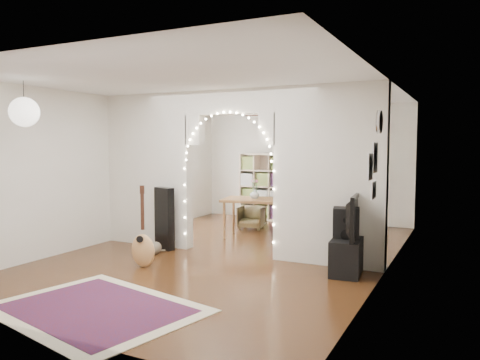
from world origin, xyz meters
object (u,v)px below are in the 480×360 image
at_px(floor_speaker, 346,240).
at_px(dining_table, 254,202).
at_px(media_console, 348,254).
at_px(dining_chair_left, 313,217).
at_px(acoustic_guitar, 143,237).
at_px(dining_chair_right, 252,217).
at_px(bookcase, 271,187).

relative_size(floor_speaker, dining_table, 0.69).
bearing_deg(media_console, dining_chair_left, 110.52).
height_order(acoustic_guitar, dining_chair_right, acoustic_guitar).
relative_size(acoustic_guitar, bookcase, 0.65).
distance_m(media_console, dining_table, 2.82).
distance_m(acoustic_guitar, dining_table, 2.85).
bearing_deg(acoustic_guitar, media_console, 0.12).
bearing_deg(dining_chair_right, bookcase, 84.66).
bearing_deg(bookcase, acoustic_guitar, -75.63).
bearing_deg(media_console, dining_chair_right, 131.62).
bearing_deg(bookcase, dining_chair_left, -18.44).
xyz_separation_m(floor_speaker, bookcase, (-2.72, 3.81, 0.34)).
bearing_deg(dining_chair_left, dining_table, -122.16).
height_order(bookcase, dining_chair_right, bookcase).
relative_size(acoustic_guitar, dining_chair_left, 1.72).
bearing_deg(dining_table, dining_chair_right, 107.62).
xyz_separation_m(floor_speaker, dining_chair_left, (-1.41, 2.96, -0.19)).
xyz_separation_m(floor_speaker, dining_table, (-2.21, 1.73, 0.22)).
bearing_deg(dining_table, acoustic_guitar, -111.71).
height_order(dining_chair_left, dining_chair_right, dining_chair_left).
distance_m(acoustic_guitar, dining_chair_left, 4.23).
height_order(floor_speaker, media_console, floor_speaker).
bearing_deg(dining_table, floor_speaker, -48.91).
relative_size(floor_speaker, bookcase, 0.58).
height_order(floor_speaker, bookcase, bookcase).
relative_size(media_console, bookcase, 0.63).
relative_size(media_console, dining_chair_right, 1.85).
xyz_separation_m(media_console, dining_chair_left, (-1.43, 2.90, 0.02)).
relative_size(floor_speaker, dining_chair_left, 1.54).
bearing_deg(dining_chair_left, dining_chair_right, -158.79).
xyz_separation_m(acoustic_guitar, dining_chair_left, (1.34, 4.01, -0.18)).
distance_m(acoustic_guitar, media_console, 2.99).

